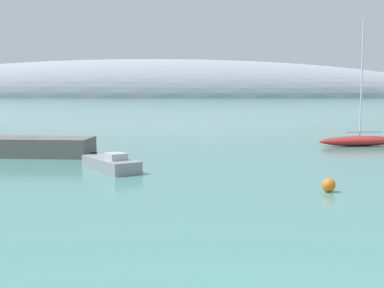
# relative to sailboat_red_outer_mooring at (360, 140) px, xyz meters

# --- Properties ---
(distant_ridge) EXTENTS (301.78, 51.38, 37.35)m
(distant_ridge) POSITION_rel_sailboat_red_outer_mooring_xyz_m (-38.79, 215.24, -0.52)
(distant_ridge) COLOR #999EA8
(distant_ridge) RESTS_ON ground
(sailboat_red_outer_mooring) EXTENTS (7.60, 2.96, 10.84)m
(sailboat_red_outer_mooring) POSITION_rel_sailboat_red_outer_mooring_xyz_m (0.00, 0.00, 0.00)
(sailboat_red_outer_mooring) COLOR red
(sailboat_red_outer_mooring) RESTS_ON water
(motorboat_grey_foreground) EXTENTS (4.24, 5.08, 1.14)m
(motorboat_grey_foreground) POSITION_rel_sailboat_red_outer_mooring_xyz_m (-19.40, -13.95, -0.10)
(motorboat_grey_foreground) COLOR gray
(motorboat_grey_foreground) RESTS_ON water
(mooring_buoy_orange) EXTENTS (0.68, 0.68, 0.68)m
(mooring_buoy_orange) POSITION_rel_sailboat_red_outer_mooring_xyz_m (-7.66, -20.52, -0.18)
(mooring_buoy_orange) COLOR orange
(mooring_buoy_orange) RESTS_ON water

